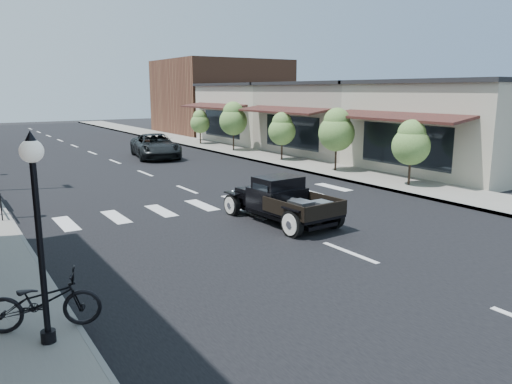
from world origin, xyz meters
TOP-DOWN VIEW (x-y plane):
  - ground at (0.00, 0.00)m, footprint 120.00×120.00m
  - road at (0.00, 15.00)m, footprint 14.00×80.00m
  - road_markings at (0.00, 10.00)m, footprint 12.00×60.00m
  - sidewalk_right at (8.50, 15.00)m, footprint 3.00×80.00m
  - storefront_near at (15.00, 4.00)m, footprint 10.00×9.00m
  - storefront_mid at (15.00, 13.00)m, footprint 10.00×9.00m
  - storefront_far at (15.00, 22.00)m, footprint 10.00×9.00m
  - far_building_right at (15.50, 32.00)m, footprint 11.00×10.00m
  - lamp_post_a at (-7.60, -4.00)m, footprint 0.36×0.36m
  - small_tree_a at (8.30, 2.17)m, footprint 1.63×1.63m
  - small_tree_b at (8.30, 6.92)m, footprint 1.83×1.83m
  - small_tree_c at (8.30, 11.64)m, footprint 1.60×1.60m
  - small_tree_d at (8.30, 17.29)m, footprint 1.89×1.89m
  - small_tree_e at (8.30, 22.35)m, footprint 1.47×1.47m
  - hotrod_pickup at (0.31, 0.50)m, footprint 2.29×4.46m
  - second_car at (2.70, 17.37)m, footprint 3.43×5.71m
  - motorcycle at (-7.56, -3.46)m, footprint 2.03×1.23m

SIDE VIEW (x-z plane):
  - ground at x=0.00m, z-range 0.00..0.00m
  - road_markings at x=0.00m, z-range -0.03..0.03m
  - road at x=0.00m, z-range 0.00..0.02m
  - sidewalk_right at x=8.50m, z-range 0.00..0.15m
  - motorcycle at x=-7.56m, z-range 0.15..1.16m
  - second_car at x=2.70m, z-range 0.00..1.48m
  - hotrod_pickup at x=0.31m, z-range 0.00..1.51m
  - small_tree_e at x=8.30m, z-range 0.15..2.61m
  - small_tree_c at x=8.30m, z-range 0.15..2.82m
  - small_tree_a at x=8.30m, z-range 0.15..2.86m
  - small_tree_b at x=8.30m, z-range 0.15..3.20m
  - small_tree_d at x=8.30m, z-range 0.15..3.30m
  - lamp_post_a at x=-7.60m, z-range 0.15..3.59m
  - storefront_near at x=15.00m, z-range 0.00..4.50m
  - storefront_mid at x=15.00m, z-range 0.00..4.50m
  - storefront_far at x=15.00m, z-range 0.00..4.50m
  - far_building_right at x=15.50m, z-range 0.00..7.00m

